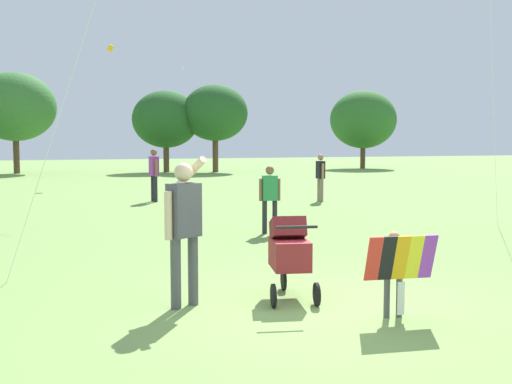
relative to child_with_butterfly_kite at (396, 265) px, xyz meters
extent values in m
plane|color=#75994C|center=(-0.62, 0.50, -0.60)|extent=(120.00, 120.00, 0.00)
cylinder|color=brown|center=(-4.85, 33.64, 0.44)|extent=(0.36, 0.36, 2.07)
ellipsoid|color=#387033|center=(-4.85, 33.64, 3.41)|extent=(4.84, 4.35, 4.11)
cylinder|color=brown|center=(3.99, 32.22, 0.22)|extent=(0.36, 0.36, 1.63)
ellipsoid|color=#235623|center=(3.99, 32.22, 2.72)|extent=(4.21, 3.79, 3.58)
cylinder|color=brown|center=(6.90, 31.11, 0.43)|extent=(0.36, 0.36, 2.07)
ellipsoid|color=#235623|center=(6.90, 31.11, 3.12)|extent=(4.13, 3.72, 3.51)
cylinder|color=brown|center=(18.32, 32.62, 0.18)|extent=(0.36, 0.36, 1.55)
ellipsoid|color=#2D6628|center=(18.32, 32.62, 2.89)|extent=(4.83, 4.35, 4.10)
cylinder|color=#4C4C51|center=(0.08, 0.04, -0.36)|extent=(0.07, 0.07, 0.47)
cylinder|color=#4C4C51|center=(-0.07, 0.06, -0.36)|extent=(0.07, 0.07, 0.47)
cube|color=silver|center=(0.01, 0.05, 0.05)|extent=(0.22, 0.16, 0.35)
cylinder|color=#A37556|center=(0.13, 0.03, 0.03)|extent=(0.05, 0.05, 0.31)
cylinder|color=#A37556|center=(-0.12, 0.07, 0.03)|extent=(0.05, 0.05, 0.31)
sphere|color=#A37556|center=(0.01, 0.05, 0.30)|extent=(0.12, 0.12, 0.12)
cube|color=purple|center=(0.29, -0.17, 0.10)|extent=(0.18, 0.20, 0.50)
cube|color=yellow|center=(0.14, -0.15, 0.10)|extent=(0.18, 0.20, 0.50)
cube|color=#F4A319|center=(-0.02, -0.13, 0.10)|extent=(0.18, 0.20, 0.50)
cube|color=black|center=(-0.17, -0.11, 0.10)|extent=(0.18, 0.20, 0.50)
cube|color=red|center=(-0.33, -0.08, 0.10)|extent=(0.18, 0.20, 0.50)
cube|color=white|center=(-0.02, -0.15, -0.34)|extent=(0.08, 0.02, 0.36)
cylinder|color=#4C4C51|center=(-2.19, 1.19, -0.18)|extent=(0.12, 0.12, 0.84)
cylinder|color=#4C4C51|center=(-1.96, 1.31, -0.18)|extent=(0.12, 0.12, 0.84)
cube|color=#4C4C56|center=(-2.07, 1.25, 0.55)|extent=(0.43, 0.36, 0.63)
cylinder|color=beige|center=(-2.28, 1.15, 0.51)|extent=(0.09, 0.09, 0.56)
cylinder|color=beige|center=(-1.93, 1.48, 0.98)|extent=(0.31, 0.50, 0.39)
sphere|color=beige|center=(-2.07, 1.25, 0.99)|extent=(0.22, 0.22, 0.22)
cylinder|color=black|center=(-0.67, 1.59, -0.46)|extent=(0.10, 0.28, 0.28)
cylinder|color=black|center=(-1.10, 0.87, -0.46)|extent=(0.10, 0.28, 0.28)
cylinder|color=black|center=(-0.59, 0.75, -0.46)|extent=(0.10, 0.28, 0.28)
cube|color=maroon|center=(-0.76, 1.18, -0.04)|extent=(0.57, 0.72, 0.36)
cube|color=maroon|center=(-0.73, 1.31, 0.26)|extent=(0.50, 0.49, 0.35)
cylinder|color=black|center=(-0.86, 0.73, 0.36)|extent=(0.48, 0.14, 0.04)
cylinder|color=silver|center=(-2.97, 2.36, 2.96)|extent=(2.30, 1.92, 7.13)
cylinder|color=silver|center=(5.63, 5.09, 3.21)|extent=(1.78, 1.32, 7.63)
cube|color=#F4A319|center=(-0.35, 23.21, 5.62)|extent=(0.34, 0.22, 0.31)
cube|color=white|center=(4.32, 28.71, 5.51)|extent=(0.19, 0.22, 0.23)
cylinder|color=#7F705B|center=(4.91, 12.08, -0.22)|extent=(0.11, 0.11, 0.75)
cylinder|color=#7F705B|center=(4.90, 11.85, -0.22)|extent=(0.11, 0.11, 0.75)
cube|color=black|center=(4.91, 11.97, 0.43)|extent=(0.23, 0.34, 0.56)
cylinder|color=#A37556|center=(4.92, 12.17, 0.39)|extent=(0.08, 0.08, 0.50)
cylinder|color=#A37556|center=(4.89, 11.76, 0.39)|extent=(0.08, 0.08, 0.50)
sphere|color=#A37556|center=(4.91, 11.97, 0.83)|extent=(0.19, 0.19, 0.19)
cylinder|color=#232328|center=(-0.16, 13.90, -0.18)|extent=(0.12, 0.12, 0.84)
cylinder|color=#232328|center=(-0.12, 13.65, -0.18)|extent=(0.12, 0.12, 0.84)
cube|color=purple|center=(-0.14, 13.77, 0.55)|extent=(0.28, 0.40, 0.63)
cylinder|color=brown|center=(-0.18, 14.00, 0.51)|extent=(0.09, 0.09, 0.56)
cylinder|color=brown|center=(-0.11, 13.55, 0.51)|extent=(0.09, 0.09, 0.56)
sphere|color=brown|center=(-0.14, 13.77, 0.99)|extent=(0.22, 0.22, 0.22)
cylinder|color=#232328|center=(0.82, 6.23, -0.25)|extent=(0.10, 0.10, 0.70)
cylinder|color=#232328|center=(1.03, 6.19, -0.25)|extent=(0.10, 0.10, 0.70)
cube|color=#2D8C4C|center=(0.92, 6.21, 0.37)|extent=(0.34, 0.24, 0.53)
cylinder|color=brown|center=(0.73, 6.24, 0.33)|extent=(0.08, 0.08, 0.47)
cylinder|color=brown|center=(1.11, 6.18, 0.33)|extent=(0.08, 0.08, 0.47)
sphere|color=brown|center=(0.92, 6.21, 0.74)|extent=(0.18, 0.18, 0.18)
camera|label=1|loc=(-3.66, -5.63, 1.35)|focal=42.48mm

